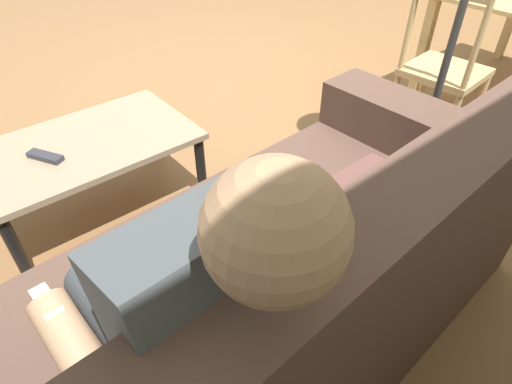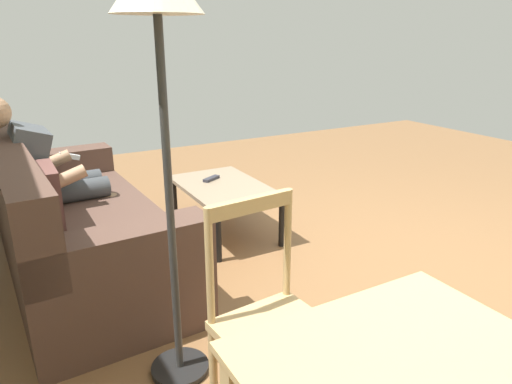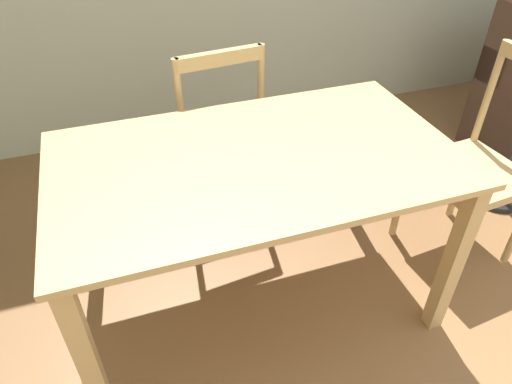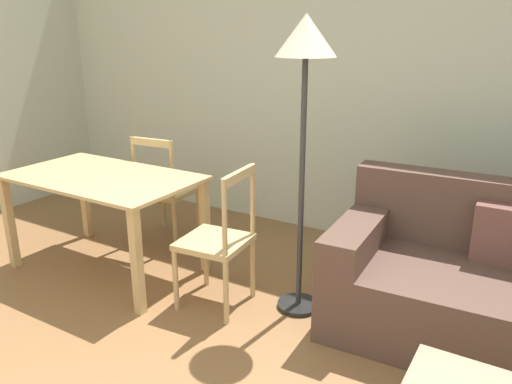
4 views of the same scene
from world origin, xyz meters
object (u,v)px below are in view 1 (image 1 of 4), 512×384
at_px(coffee_table, 87,150).
at_px(couch, 270,298).
at_px(tv_remote, 45,156).
at_px(person_lounging, 193,314).
at_px(dining_chair_facing_couch, 443,71).

bearing_deg(coffee_table, couch, 96.06).
height_order(coffee_table, tv_remote, tv_remote).
distance_m(couch, coffee_table, 1.20).
xyz_separation_m(couch, coffee_table, (0.13, -1.19, 0.03)).
height_order(person_lounging, tv_remote, person_lounging).
height_order(person_lounging, dining_chair_facing_couch, person_lounging).
bearing_deg(tv_remote, coffee_table, 159.27).
xyz_separation_m(coffee_table, tv_remote, (0.19, 0.03, 0.06)).
xyz_separation_m(person_lounging, tv_remote, (-0.00, -1.24, -0.21)).
bearing_deg(couch, person_lounging, 14.11).
height_order(person_lounging, coffee_table, person_lounging).
xyz_separation_m(person_lounging, dining_chair_facing_couch, (-2.09, -0.58, -0.16)).
relative_size(couch, tv_remote, 12.96).
distance_m(couch, tv_remote, 1.21).
distance_m(couch, dining_chair_facing_couch, 1.85).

